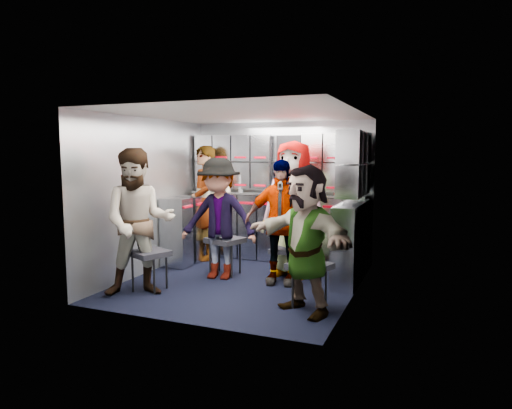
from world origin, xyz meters
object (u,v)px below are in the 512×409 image
at_px(attendant_arc_e, 305,239).
at_px(attendant_arc_b, 219,219).
at_px(jump_seat_center, 297,245).
at_px(attendant_arc_c, 293,209).
at_px(attendant_standing, 204,203).
at_px(attendant_arc_a, 139,222).
at_px(jump_seat_near_left, 149,255).
at_px(attendant_arc_d, 281,222).
at_px(jump_seat_mid_right, 285,252).
at_px(jump_seat_near_right, 310,268).
at_px(jump_seat_mid_left, 225,242).

bearing_deg(attendant_arc_e, attendant_arc_b, -179.30).
bearing_deg(attendant_arc_e, jump_seat_center, 141.18).
xyz_separation_m(jump_seat_center, attendant_arc_b, (-0.84, -0.71, 0.42)).
height_order(attendant_arc_b, attendant_arc_c, attendant_arc_c).
height_order(attendant_standing, attendant_arc_a, attendant_standing).
distance_m(jump_seat_near_left, attendant_arc_c, 1.96).
distance_m(attendant_standing, attendant_arc_c, 1.57).
xyz_separation_m(jump_seat_near_left, attendant_arc_d, (1.35, 0.86, 0.35)).
relative_size(jump_seat_center, attendant_standing, 0.24).
relative_size(jump_seat_center, attendant_arc_b, 0.27).
bearing_deg(jump_seat_mid_right, attendant_arc_d, -90.00).
distance_m(jump_seat_near_left, attendant_standing, 1.74).
height_order(jump_seat_near_left, jump_seat_center, jump_seat_near_left).
relative_size(attendant_arc_a, attendant_arc_e, 1.11).
xyz_separation_m(attendant_standing, attendant_arc_e, (2.08, -1.71, -0.11)).
height_order(jump_seat_near_right, attendant_arc_b, attendant_arc_b).
bearing_deg(jump_seat_near_right, attendant_arc_b, 155.05).
relative_size(attendant_arc_c, attendant_arc_e, 1.18).
xyz_separation_m(jump_seat_mid_right, attendant_arc_c, (0.02, 0.28, 0.53)).
relative_size(jump_seat_near_left, jump_seat_mid_right, 1.28).
relative_size(attendant_arc_b, attendant_arc_c, 0.88).
xyz_separation_m(attendant_arc_a, attendant_arc_e, (1.92, 0.14, -0.08)).
relative_size(jump_seat_near_left, attendant_standing, 0.30).
bearing_deg(attendant_arc_a, jump_seat_near_left, 57.38).
height_order(jump_seat_mid_left, attendant_arc_a, attendant_arc_a).
xyz_separation_m(jump_seat_near_right, attendant_arc_e, (-0.00, -0.18, 0.34)).
bearing_deg(jump_seat_near_left, jump_seat_near_right, 4.15).
xyz_separation_m(attendant_standing, attendant_arc_d, (1.51, -0.81, -0.09)).
xyz_separation_m(jump_seat_mid_left, attendant_arc_d, (0.82, -0.11, 0.33)).
xyz_separation_m(jump_seat_near_right, attendant_arc_a, (-1.92, -0.32, 0.42)).
bearing_deg(attendant_arc_c, jump_seat_center, 95.39).
bearing_deg(attendant_arc_d, jump_seat_near_right, -58.22).
xyz_separation_m(jump_seat_near_left, jump_seat_center, (1.37, 1.50, -0.06)).
bearing_deg(jump_seat_near_right, jump_seat_center, 112.12).
xyz_separation_m(attendant_arc_b, attendant_arc_c, (0.84, 0.53, 0.11)).
xyz_separation_m(jump_seat_mid_right, attendant_arc_b, (-0.82, -0.25, 0.42)).
bearing_deg(jump_seat_mid_right, attendant_arc_b, -162.89).
distance_m(attendant_standing, attendant_arc_a, 1.86).
distance_m(jump_seat_mid_right, attendant_standing, 1.71).
relative_size(jump_seat_near_right, attendant_arc_a, 0.30).
bearing_deg(attendant_standing, jump_seat_mid_left, 2.76).
height_order(jump_seat_near_left, attendant_standing, attendant_standing).
distance_m(attendant_arc_c, attendant_arc_d, 0.47).
bearing_deg(attendant_arc_c, attendant_arc_d, -87.32).
distance_m(jump_seat_mid_right, jump_seat_near_right, 1.07).
bearing_deg(attendant_arc_a, jump_seat_mid_right, 9.53).
distance_m(jump_seat_mid_left, attendant_arc_c, 1.01).
bearing_deg(jump_seat_near_left, jump_seat_center, 47.60).
bearing_deg(jump_seat_mid_right, attendant_arc_e, -61.99).
relative_size(jump_seat_mid_left, jump_seat_mid_right, 1.28).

